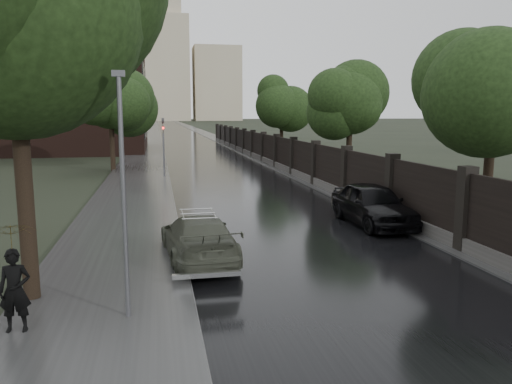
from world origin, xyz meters
name	(u,v)px	position (x,y,z in m)	size (l,w,h in m)	color
ground	(404,332)	(0.00, 0.00, 0.00)	(800.00, 800.00, 0.00)	black
road	(169,125)	(0.00, 190.00, 0.01)	(8.00, 420.00, 0.02)	black
sidewalk_left	(153,125)	(-6.00, 190.00, 0.08)	(4.00, 420.00, 0.16)	#2D2D2D
verge_right	(183,124)	(5.50, 190.00, 0.04)	(3.00, 420.00, 0.08)	#2D2D2D
fence_right	(271,153)	(4.60, 32.01, 1.01)	(0.45, 75.72, 2.70)	#383533
tree_left_near	(11,10)	(-7.60, 3.00, 6.42)	(5.44, 5.44, 9.16)	black
tree_left_far	(110,100)	(-8.00, 30.00, 5.24)	(4.25, 4.25, 7.39)	black
tree_right_a	(494,95)	(7.50, 8.00, 4.95)	(4.08, 4.08, 7.01)	black
tree_right_b	(350,103)	(7.50, 22.00, 4.95)	(4.08, 4.08, 7.01)	black
tree_right_c	(282,107)	(7.50, 40.00, 4.95)	(4.08, 4.08, 7.01)	black
lamp_post	(123,196)	(-5.40, 1.50, 2.67)	(0.25, 0.12, 5.11)	#59595E
traffic_light	(163,142)	(-4.30, 24.99, 2.40)	(0.16, 0.32, 4.00)	#59595E
brick_building	(33,61)	(-18.00, 52.00, 10.00)	(24.00, 18.00, 20.00)	black
stalinist_tower	(163,55)	(0.00, 300.00, 38.38)	(92.00, 30.00, 159.00)	tan
volga_sedan	(198,238)	(-3.60, 5.77, 0.67)	(1.89, 4.64, 1.35)	#45483A
car_right_near	(373,204)	(3.40, 9.13, 0.82)	(1.94, 4.83, 1.65)	black
pedestrian_umbrella	(11,246)	(-7.45, 1.18, 1.84)	(0.96, 0.97, 2.53)	black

